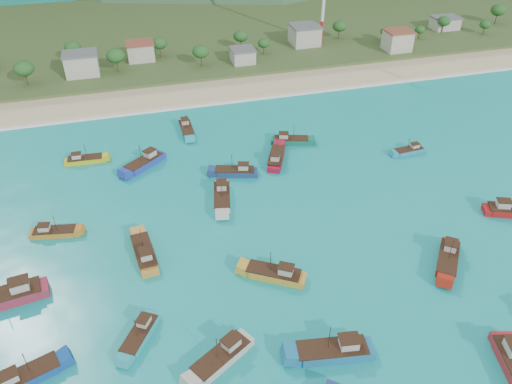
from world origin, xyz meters
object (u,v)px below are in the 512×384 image
object	(u,v)px
boat_13	(186,130)
boat_18	(54,233)
boat_5	(236,172)
boat_26	(275,274)
boat_9	(511,211)
boat_20	(7,297)
boat_28	(448,259)
boat_12	(276,158)
boat_24	(333,351)
boat_4	(409,151)
boat_17	(85,160)
boat_25	(290,141)
boat_14	(222,197)
boat_1	(26,377)
boat_10	(222,357)
boat_29	(144,254)
boat_21	(145,163)
boat_2	(140,335)

from	to	relation	value
boat_13	boat_18	size ratio (longest dim) A/B	1.09
boat_5	boat_26	distance (m)	34.90
boat_5	boat_9	size ratio (longest dim) A/B	0.91
boat_26	boat_20	bearing A→B (deg)	113.31
boat_20	boat_28	bearing A→B (deg)	-106.88
boat_12	boat_24	bearing A→B (deg)	-73.92
boat_4	boat_17	world-z (taller)	boat_17
boat_17	boat_25	distance (m)	51.88
boat_14	boat_17	xyz separation A→B (m)	(-29.06, 24.54, -0.24)
boat_1	boat_10	size ratio (longest dim) A/B	0.98
boat_9	boat_13	world-z (taller)	boat_9
boat_10	boat_29	world-z (taller)	boat_29
boat_14	boat_21	xyz separation A→B (m)	(-15.01, 18.86, -0.00)
boat_24	boat_26	distance (m)	18.68
boat_1	boat_29	distance (m)	29.24
boat_13	boat_29	distance (m)	49.65
boat_20	boat_10	bearing A→B (deg)	-131.62
boat_14	boat_2	bearing A→B (deg)	69.66
boat_13	boat_17	bearing A→B (deg)	18.51
boat_5	boat_20	world-z (taller)	boat_20
boat_12	boat_29	xyz separation A→B (m)	(-34.43, -26.29, 0.03)
boat_25	boat_28	xyz separation A→B (m)	(13.76, -50.55, 0.15)
boat_1	boat_26	size ratio (longest dim) A/B	0.99
boat_1	boat_20	world-z (taller)	boat_20
boat_2	boat_5	world-z (taller)	boat_5
boat_2	boat_21	distance (m)	51.77
boat_17	boat_29	distance (m)	40.00
boat_13	boat_18	xyz separation A→B (m)	(-32.41, -35.63, -0.12)
boat_10	boat_14	bearing A→B (deg)	-43.11
boat_10	boat_28	bearing A→B (deg)	-108.54
boat_1	boat_28	world-z (taller)	boat_28
boat_2	boat_18	xyz separation A→B (m)	(-14.41, 30.22, -0.01)
boat_10	boat_21	xyz separation A→B (m)	(-6.10, 59.23, 0.04)
boat_9	boat_25	xyz separation A→B (m)	(-35.16, 41.19, -0.14)
boat_12	boat_21	bearing A→B (deg)	-166.94
boat_18	boat_28	xyz separation A→B (m)	(71.31, -28.24, 0.24)
boat_18	boat_28	distance (m)	76.69
boat_18	boat_12	bearing A→B (deg)	116.05
boat_9	boat_12	distance (m)	53.36
boat_5	boat_25	bearing A→B (deg)	-41.43
boat_10	boat_18	xyz separation A→B (m)	(-26.02, 37.96, -0.20)
boat_14	boat_18	size ratio (longest dim) A/B	1.26
boat_24	boat_25	xyz separation A→B (m)	(14.85, 63.92, -0.24)
boat_21	boat_24	size ratio (longest dim) A/B	0.87
boat_10	boat_5	bearing A→B (deg)	-46.65
boat_12	boat_17	size ratio (longest dim) A/B	1.22
boat_2	boat_10	bearing A→B (deg)	178.78
boat_12	boat_28	size ratio (longest dim) A/B	1.04
boat_13	boat_10	bearing A→B (deg)	85.41
boat_10	boat_29	bearing A→B (deg)	-11.56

